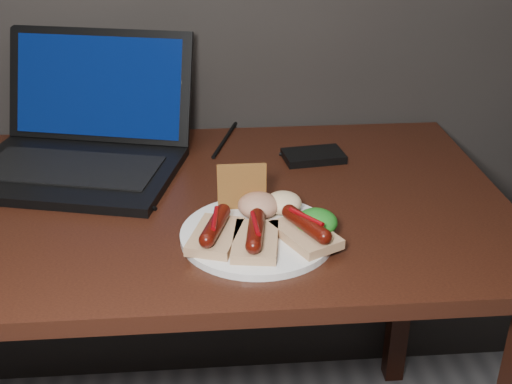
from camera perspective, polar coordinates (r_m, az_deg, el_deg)
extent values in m
cube|color=#381A0E|center=(1.21, -11.14, -1.33)|extent=(1.40, 0.70, 0.03)
cube|color=#381A0E|center=(1.73, 13.09, -6.74)|extent=(0.05, 0.05, 0.72)
cube|color=black|center=(1.32, -16.09, 1.69)|extent=(0.46, 0.37, 0.02)
cube|color=black|center=(1.32, -16.15, 2.10)|extent=(0.37, 0.23, 0.00)
cube|color=black|center=(1.44, -13.78, 9.19)|extent=(0.42, 0.18, 0.23)
cube|color=#071E4D|center=(1.44, -13.78, 9.19)|extent=(0.37, 0.16, 0.20)
cube|color=black|center=(1.35, 5.13, 3.21)|extent=(0.13, 0.09, 0.02)
cylinder|color=black|center=(1.22, -11.78, -0.22)|extent=(0.14, 0.13, 0.01)
cylinder|color=black|center=(1.45, -2.70, 4.81)|extent=(0.07, 0.21, 0.01)
cylinder|color=black|center=(1.36, 5.01, 3.11)|extent=(0.14, 0.05, 0.01)
cylinder|color=white|center=(1.06, 0.13, -3.80)|extent=(0.33, 0.33, 0.01)
cube|color=#D7AB7E|center=(1.03, -3.62, -3.94)|extent=(0.10, 0.13, 0.02)
cylinder|color=#551105|center=(1.02, -3.65, -2.95)|extent=(0.05, 0.10, 0.02)
sphere|color=#551105|center=(0.99, -4.42, -4.29)|extent=(0.03, 0.02, 0.02)
sphere|color=#551105|center=(1.06, -2.94, -1.71)|extent=(0.03, 0.02, 0.02)
cylinder|color=#6D0508|center=(1.02, -3.67, -2.34)|extent=(0.02, 0.07, 0.01)
cube|color=#D7AB7E|center=(1.02, -0.06, -4.42)|extent=(0.09, 0.12, 0.02)
cylinder|color=#551105|center=(1.01, -0.06, -3.42)|extent=(0.04, 0.10, 0.02)
sphere|color=#551105|center=(0.97, -0.24, -4.84)|extent=(0.03, 0.02, 0.02)
sphere|color=#551105|center=(1.05, 0.10, -2.11)|extent=(0.03, 0.02, 0.02)
cylinder|color=#6D0508|center=(1.00, -0.06, -2.81)|extent=(0.01, 0.07, 0.01)
cube|color=#D7AB7E|center=(1.04, 4.43, -3.81)|extent=(0.12, 0.13, 0.02)
cylinder|color=#551105|center=(1.03, 4.47, -2.83)|extent=(0.07, 0.10, 0.02)
sphere|color=#551105|center=(1.00, 6.08, -3.98)|extent=(0.03, 0.02, 0.02)
sphere|color=#551105|center=(1.06, 2.97, -1.76)|extent=(0.03, 0.02, 0.02)
cylinder|color=#6D0508|center=(1.02, 4.50, -2.23)|extent=(0.05, 0.06, 0.01)
cube|color=#A6622D|center=(1.11, -1.27, 0.48)|extent=(0.09, 0.01, 0.08)
ellipsoid|color=#134F0F|center=(1.05, 5.39, -2.67)|extent=(0.07, 0.07, 0.04)
ellipsoid|color=maroon|center=(1.10, 0.22, -1.19)|extent=(0.07, 0.07, 0.04)
ellipsoid|color=silver|center=(1.11, 2.44, -0.96)|extent=(0.06, 0.06, 0.04)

